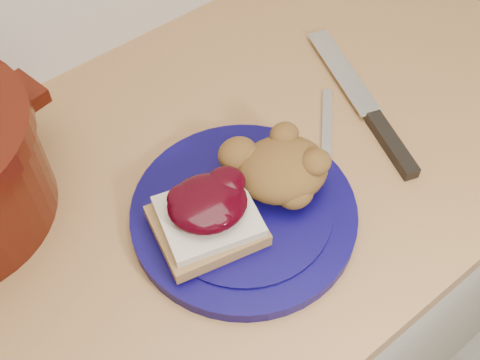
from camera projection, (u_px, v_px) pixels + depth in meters
base_cabinet at (211, 330)px, 1.16m from camera, size 4.00×0.60×0.86m
plate at (244, 214)px, 0.75m from camera, size 0.36×0.36×0.02m
sandwich at (207, 215)px, 0.70m from camera, size 0.14×0.13×0.06m
stuffing_mound at (283, 169)px, 0.74m from camera, size 0.14×0.13×0.06m
chef_knife at (378, 123)px, 0.84m from camera, size 0.12×0.30×0.02m
butter_knife at (327, 135)px, 0.83m from camera, size 0.14×0.14×0.00m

